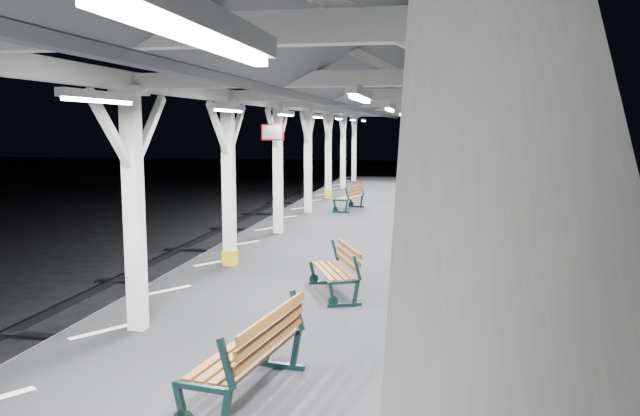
# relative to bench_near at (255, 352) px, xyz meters

# --- Properties ---
(ground) EXTENTS (120.00, 120.00, 0.00)m
(ground) POSITION_rel_bench_near_xyz_m (-0.22, 3.88, -1.51)
(ground) COLOR black
(ground) RESTS_ON ground
(platform) EXTENTS (6.00, 50.00, 1.00)m
(platform) POSITION_rel_bench_near_xyz_m (-0.22, 3.88, -1.01)
(platform) COLOR black
(platform) RESTS_ON ground
(hazard_stripes_left) EXTENTS (1.00, 48.00, 0.01)m
(hazard_stripes_left) POSITION_rel_bench_near_xyz_m (-2.67, 3.88, -0.51)
(hazard_stripes_left) COLOR silver
(hazard_stripes_left) RESTS_ON platform
(hazard_stripes_right) EXTENTS (1.00, 48.00, 0.01)m
(hazard_stripes_right) POSITION_rel_bench_near_xyz_m (2.23, 3.88, -0.51)
(hazard_stripes_right) COLOR silver
(hazard_stripes_right) RESTS_ON platform
(track_left) EXTENTS (2.20, 60.00, 0.16)m
(track_left) POSITION_rel_bench_near_xyz_m (-5.22, 3.88, -1.43)
(track_left) COLOR #2D2D33
(track_left) RESTS_ON ground
(track_right) EXTENTS (2.20, 60.00, 0.16)m
(track_right) POSITION_rel_bench_near_xyz_m (4.78, 3.88, -1.43)
(track_right) COLOR #2D2D33
(track_right) RESTS_ON ground
(canopy) EXTENTS (5.40, 49.00, 4.65)m
(canopy) POSITION_rel_bench_near_xyz_m (-0.22, 3.86, 3.05)
(canopy) COLOR silver
(canopy) RESTS_ON platform
(bench_near) EXTENTS (0.93, 1.86, 0.96)m
(bench_near) POSITION_rel_bench_near_xyz_m (0.00, 0.00, 0.00)
(bench_near) COLOR black
(bench_near) RESTS_ON platform
(bench_mid) EXTENTS (1.08, 1.60, 0.82)m
(bench_mid) POSITION_rel_bench_near_xyz_m (0.24, 4.16, -0.08)
(bench_mid) COLOR black
(bench_mid) RESTS_ON platform
(bench_far) EXTENTS (0.90, 1.67, 0.86)m
(bench_far) POSITION_rel_bench_near_xyz_m (-0.90, 14.69, -0.06)
(bench_far) COLOR black
(bench_far) RESTS_ON platform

